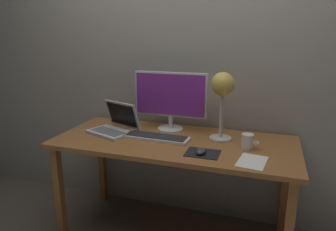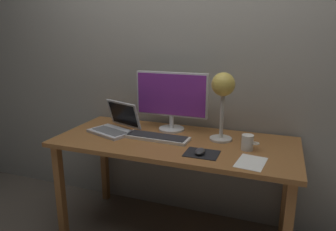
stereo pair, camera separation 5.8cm
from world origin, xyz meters
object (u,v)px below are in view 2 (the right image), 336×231
at_px(keyboard_main, 157,137).
at_px(coffee_mug, 248,142).
at_px(laptop, 117,123).
at_px(desk_lamp, 223,90).
at_px(monitor, 172,98).
at_px(mouse, 200,151).

bearing_deg(keyboard_main, coffee_mug, 0.31).
distance_m(laptop, desk_lamp, 0.80).
distance_m(monitor, coffee_mug, 0.64).
height_order(monitor, desk_lamp, desk_lamp).
xyz_separation_m(laptop, coffee_mug, (0.93, -0.05, -0.01)).
xyz_separation_m(desk_lamp, mouse, (-0.07, -0.30, -0.32)).
bearing_deg(keyboard_main, laptop, 170.47).
bearing_deg(mouse, keyboard_main, 153.44).
bearing_deg(coffee_mug, monitor, 159.18).
bearing_deg(mouse, monitor, 129.06).
height_order(monitor, mouse, monitor).
relative_size(monitor, mouse, 5.55).
bearing_deg(monitor, keyboard_main, -96.07).
relative_size(desk_lamp, mouse, 4.72).
bearing_deg(laptop, mouse, -18.47).
distance_m(desk_lamp, mouse, 0.44).
distance_m(laptop, mouse, 0.72).
xyz_separation_m(laptop, mouse, (0.68, -0.23, -0.04)).
height_order(keyboard_main, coffee_mug, coffee_mug).
xyz_separation_m(monitor, desk_lamp, (0.38, -0.09, 0.09)).
height_order(monitor, coffee_mug, monitor).
bearing_deg(monitor, mouse, -50.94).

